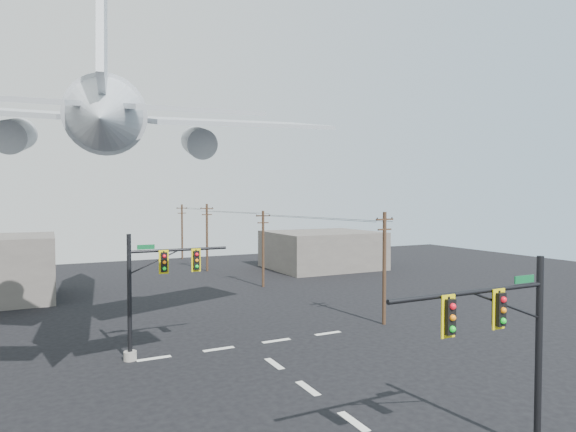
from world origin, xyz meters
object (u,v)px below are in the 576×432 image
signal_mast_far (151,292)px  utility_pole_d (182,230)px  utility_pole_b (263,247)px  utility_pole_c (207,236)px  signal_mast_near (512,353)px  airliner (112,112)px  utility_pole_a (384,266)px

signal_mast_far → utility_pole_d: size_ratio=0.86×
utility_pole_b → utility_pole_c: bearing=97.2°
signal_mast_near → airliner: airliner is taller
utility_pole_b → utility_pole_d: 28.20m
utility_pole_a → utility_pole_d: (-3.73, 46.45, 0.08)m
utility_pole_a → utility_pole_b: bearing=89.7°
utility_pole_a → utility_pole_c: utility_pole_c is taller
utility_pole_c → utility_pole_d: 14.48m
utility_pole_b → airliner: size_ratio=0.26×
utility_pole_b → airliner: (-16.90, -15.12, 10.61)m
utility_pole_c → airliner: 33.97m
signal_mast_near → utility_pole_a: utility_pole_a is taller
signal_mast_near → signal_mast_far: 19.69m
utility_pole_a → utility_pole_c: bearing=90.7°
utility_pole_d → signal_mast_near: bearing=-99.4°
signal_mast_near → utility_pole_a: bearing=65.8°
utility_pole_b → utility_pole_c: size_ratio=0.93×
utility_pole_b → utility_pole_c: utility_pole_c is taller
utility_pole_b → utility_pole_c: 13.83m
signal_mast_near → utility_pole_d: utility_pole_d is taller
utility_pole_b → utility_pole_a: bearing=-85.3°
signal_mast_near → utility_pole_d: size_ratio=0.86×
utility_pole_a → utility_pole_c: (-4.05, 31.97, 0.18)m
signal_mast_near → utility_pole_b: 36.10m
signal_mast_far → airliner: bearing=118.8°
utility_pole_b → utility_pole_d: bearing=92.1°
utility_pole_a → utility_pole_b: utility_pole_a is taller
utility_pole_b → signal_mast_far: bearing=-131.1°
utility_pole_b → signal_mast_near: bearing=-100.7°
utility_pole_a → utility_pole_b: (-1.97, 18.31, -0.15)m
airliner → utility_pole_a: bearing=-91.8°
utility_pole_c → airliner: (-14.83, -28.79, 10.28)m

